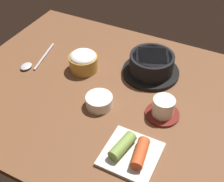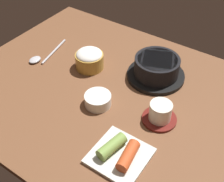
# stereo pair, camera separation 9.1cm
# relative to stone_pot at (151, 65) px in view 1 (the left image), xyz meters

# --- Properties ---
(dining_table) EXTENTS (1.00, 0.76, 0.02)m
(dining_table) POSITION_rel_stone_pot_xyz_m (-0.08, -0.15, -0.05)
(dining_table) COLOR brown
(dining_table) RESTS_ON ground
(stone_pot) EXTENTS (0.20, 0.20, 0.08)m
(stone_pot) POSITION_rel_stone_pot_xyz_m (0.00, 0.00, 0.00)
(stone_pot) COLOR black
(stone_pot) RESTS_ON dining_table
(rice_bowl) EXTENTS (0.10, 0.10, 0.07)m
(rice_bowl) POSITION_rel_stone_pot_xyz_m (-0.22, -0.08, 0.00)
(rice_bowl) COLOR #B78C38
(rice_bowl) RESTS_ON dining_table
(tea_cup_with_saucer) EXTENTS (0.10, 0.10, 0.06)m
(tea_cup_with_saucer) POSITION_rel_stone_pot_xyz_m (0.10, -0.17, -0.01)
(tea_cup_with_saucer) COLOR maroon
(tea_cup_with_saucer) RESTS_ON dining_table
(banchan_cup_center) EXTENTS (0.08, 0.08, 0.04)m
(banchan_cup_center) POSITION_rel_stone_pot_xyz_m (-0.09, -0.22, -0.02)
(banchan_cup_center) COLOR white
(banchan_cup_center) RESTS_ON dining_table
(kimchi_plate) EXTENTS (0.14, 0.14, 0.04)m
(kimchi_plate) POSITION_rel_stone_pot_xyz_m (0.08, -0.34, -0.02)
(kimchi_plate) COLOR silver
(kimchi_plate) RESTS_ON dining_table
(spoon) EXTENTS (0.06, 0.19, 0.01)m
(spoon) POSITION_rel_stone_pot_xyz_m (-0.40, -0.14, -0.03)
(spoon) COLOR #B7B7BC
(spoon) RESTS_ON dining_table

